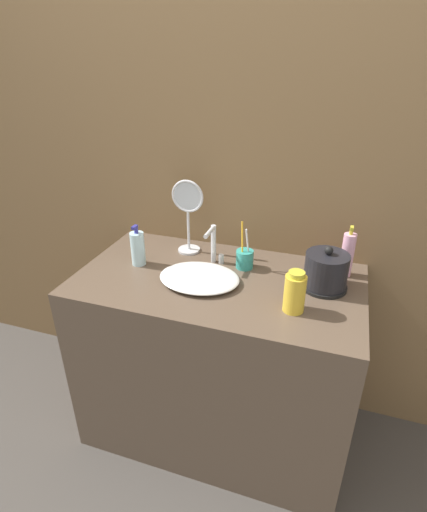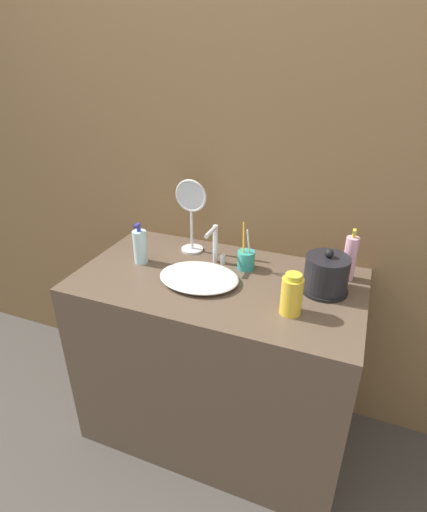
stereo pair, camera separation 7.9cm
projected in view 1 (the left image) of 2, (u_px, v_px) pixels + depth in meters
ground_plane at (195, 480)px, 1.72m from camera, size 12.00×12.00×0.00m
wall_back at (243, 144)px, 1.68m from camera, size 6.00×0.04×2.60m
vanity_counter at (218, 358)px, 1.80m from camera, size 1.15×0.63×0.83m
sink_basin at (199, 278)px, 1.58m from camera, size 0.32×0.25×0.04m
faucet at (214, 244)px, 1.68m from camera, size 0.06×0.11×0.17m
electric_kettle at (326, 272)px, 1.52m from camera, size 0.18×0.18×0.18m
toothbrush_cup at (245, 259)px, 1.67m from camera, size 0.07×0.07×0.20m
lotion_bottle at (138, 248)px, 1.69m from camera, size 0.06×0.06×0.18m
shampoo_bottle at (295, 292)px, 1.38m from camera, size 0.08×0.08×0.16m
mouthwash_bottle at (347, 255)px, 1.59m from camera, size 0.05×0.05×0.22m
vanity_mirror at (188, 211)px, 1.75m from camera, size 0.15×0.10×0.33m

